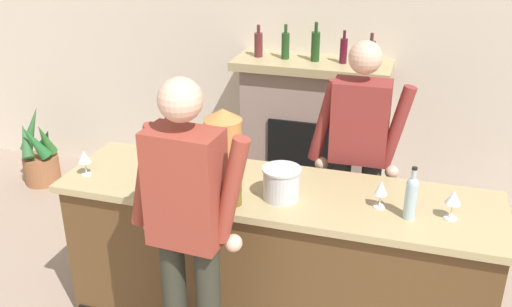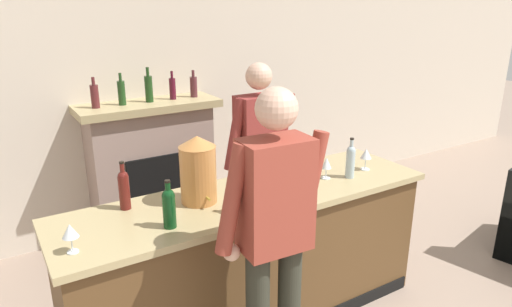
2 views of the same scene
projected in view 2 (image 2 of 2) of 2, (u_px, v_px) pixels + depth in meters
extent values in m
cube|color=beige|center=(166.00, 91.00, 4.57)|extent=(12.00, 0.07, 2.75)
cube|color=#53381E|center=(252.00, 261.00, 3.23)|extent=(2.55, 0.65, 0.95)
cube|color=tan|center=(252.00, 197.00, 3.08)|extent=(2.62, 0.72, 0.04)
cube|color=gray|center=(152.00, 173.00, 4.46)|extent=(1.14, 0.44, 1.27)
cube|color=black|center=(162.00, 197.00, 4.32)|extent=(0.63, 0.02, 0.82)
cube|color=tan|center=(148.00, 106.00, 4.23)|extent=(1.30, 0.52, 0.07)
cylinder|color=#552123|center=(95.00, 97.00, 3.95)|extent=(0.07, 0.07, 0.20)
cylinder|color=#552123|center=(93.00, 81.00, 3.91)|extent=(0.03, 0.03, 0.07)
cylinder|color=#1E401B|center=(122.00, 93.00, 4.07)|extent=(0.07, 0.07, 0.22)
cylinder|color=#1E401B|center=(120.00, 77.00, 4.02)|extent=(0.03, 0.03, 0.07)
cylinder|color=#1B3C17|center=(149.00, 89.00, 4.19)|extent=(0.07, 0.07, 0.24)
cylinder|color=#1B3C17|center=(147.00, 72.00, 4.14)|extent=(0.03, 0.03, 0.08)
cylinder|color=#4B1121|center=(173.00, 89.00, 4.31)|extent=(0.06, 0.06, 0.20)
cylinder|color=#4B1121|center=(172.00, 75.00, 4.27)|extent=(0.02, 0.02, 0.07)
cylinder|color=#50252A|center=(194.00, 87.00, 4.42)|extent=(0.07, 0.07, 0.19)
cylinder|color=#50252A|center=(193.00, 74.00, 4.38)|extent=(0.03, 0.03, 0.06)
cube|color=brown|center=(275.00, 195.00, 2.30)|extent=(0.37, 0.24, 0.59)
cylinder|color=brown|center=(311.00, 183.00, 2.41)|extent=(0.20, 0.08, 0.57)
sphere|color=#D0A38A|center=(307.00, 232.00, 2.52)|extent=(0.09, 0.09, 0.09)
cylinder|color=brown|center=(232.00, 200.00, 2.20)|extent=(0.20, 0.08, 0.57)
sphere|color=#D0A38A|center=(232.00, 252.00, 2.32)|extent=(0.09, 0.09, 0.09)
sphere|color=#D0A38A|center=(277.00, 109.00, 2.15)|extent=(0.21, 0.21, 0.21)
cylinder|color=#34383B|center=(249.00, 218.00, 3.84)|extent=(0.13, 0.13, 1.00)
cube|color=black|center=(253.00, 269.00, 3.92)|extent=(0.10, 0.24, 0.07)
cylinder|color=#34383B|center=(268.00, 212.00, 3.94)|extent=(0.13, 0.13, 1.00)
cube|color=black|center=(272.00, 263.00, 4.03)|extent=(0.10, 0.24, 0.07)
cube|color=maroon|center=(259.00, 128.00, 3.65)|extent=(0.36, 0.22, 0.53)
cylinder|color=maroon|center=(235.00, 135.00, 3.52)|extent=(0.20, 0.08, 0.57)
sphere|color=#D5A78E|center=(237.00, 172.00, 3.59)|extent=(0.09, 0.09, 0.09)
cylinder|color=maroon|center=(283.00, 126.00, 3.75)|extent=(0.20, 0.08, 0.57)
sphere|color=#D5A78E|center=(284.00, 162.00, 3.83)|extent=(0.09, 0.09, 0.09)
sphere|color=#D5A78E|center=(259.00, 76.00, 3.51)|extent=(0.21, 0.21, 0.21)
cylinder|color=#BF7B3E|center=(198.00, 175.00, 2.90)|extent=(0.23, 0.23, 0.37)
cone|color=#BF7B3E|center=(197.00, 141.00, 2.83)|extent=(0.24, 0.24, 0.07)
cylinder|color=#B29333|center=(208.00, 199.00, 2.83)|extent=(0.02, 0.04, 0.02)
cylinder|color=silver|center=(267.00, 185.00, 3.00)|extent=(0.21, 0.21, 0.18)
cylinder|color=silver|center=(267.00, 171.00, 2.97)|extent=(0.22, 0.22, 0.01)
cylinder|color=#561814|center=(124.00, 193.00, 2.82)|extent=(0.07, 0.07, 0.22)
sphere|color=#561814|center=(123.00, 176.00, 2.79)|extent=(0.06, 0.06, 0.06)
cylinder|color=#561814|center=(122.00, 170.00, 2.77)|extent=(0.03, 0.03, 0.08)
cylinder|color=black|center=(121.00, 163.00, 2.76)|extent=(0.03, 0.03, 0.01)
cylinder|color=#9DB3BB|center=(350.00, 164.00, 3.34)|extent=(0.07, 0.07, 0.21)
sphere|color=#9DB3BB|center=(351.00, 150.00, 3.30)|extent=(0.06, 0.06, 0.06)
cylinder|color=#9DB3BB|center=(352.00, 145.00, 3.29)|extent=(0.03, 0.03, 0.08)
cylinder|color=black|center=(352.00, 139.00, 3.27)|extent=(0.03, 0.03, 0.01)
cylinder|color=brown|center=(248.00, 198.00, 2.76)|extent=(0.08, 0.08, 0.20)
sphere|color=brown|center=(248.00, 183.00, 2.73)|extent=(0.08, 0.08, 0.08)
cylinder|color=brown|center=(248.00, 177.00, 2.71)|extent=(0.03, 0.03, 0.08)
cylinder|color=black|center=(248.00, 169.00, 2.70)|extent=(0.04, 0.04, 0.01)
cylinder|color=#0D3816|center=(169.00, 211.00, 2.59)|extent=(0.08, 0.08, 0.20)
sphere|color=#0D3816|center=(168.00, 195.00, 2.56)|extent=(0.07, 0.07, 0.07)
cylinder|color=#0D3816|center=(168.00, 189.00, 2.55)|extent=(0.03, 0.03, 0.08)
cylinder|color=black|center=(167.00, 181.00, 2.53)|extent=(0.03, 0.03, 0.01)
cylinder|color=silver|center=(365.00, 169.00, 3.52)|extent=(0.07, 0.07, 0.01)
cylinder|color=silver|center=(365.00, 164.00, 3.51)|extent=(0.01, 0.01, 0.09)
cone|color=silver|center=(366.00, 154.00, 3.48)|extent=(0.09, 0.09, 0.08)
cylinder|color=silver|center=(326.00, 178.00, 3.35)|extent=(0.07, 0.07, 0.01)
cylinder|color=silver|center=(326.00, 173.00, 3.33)|extent=(0.01, 0.01, 0.07)
cone|color=silver|center=(326.00, 163.00, 3.31)|extent=(0.07, 0.07, 0.08)
cylinder|color=silver|center=(73.00, 252.00, 2.35)|extent=(0.06, 0.06, 0.01)
cylinder|color=silver|center=(72.00, 244.00, 2.34)|extent=(0.01, 0.01, 0.08)
cone|color=silver|center=(70.00, 231.00, 2.32)|extent=(0.08, 0.08, 0.07)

